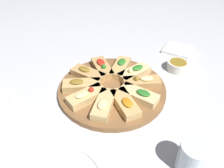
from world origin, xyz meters
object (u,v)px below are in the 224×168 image
Objects in this scene: water_glass at (192,157)px; dipping_bowl at (177,65)px; serving_board at (112,89)px; napkin_stack at (178,50)px.

dipping_bowl is (0.25, -0.28, -0.02)m from water_glass.
serving_board is at bearing -5.04° from water_glass.
water_glass is 0.50m from napkin_stack.
napkin_stack is at bearing -48.66° from water_glass.
serving_board reaches higher than napkin_stack.
water_glass is 0.38m from dipping_bowl.
water_glass reaches higher than dipping_bowl.
dipping_bowl is (-0.08, 0.10, 0.01)m from napkin_stack.
serving_board is at bearing 94.77° from napkin_stack.
serving_board is at bearing 79.13° from dipping_bowl.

